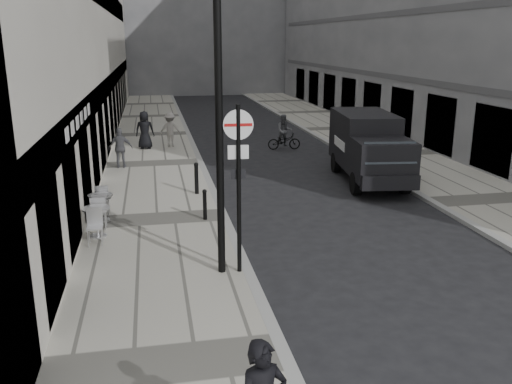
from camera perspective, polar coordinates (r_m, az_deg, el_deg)
sidewalk at (r=23.84m, az=-10.66°, el=2.87°), size 4.00×60.00×0.12m
far_sidewalk at (r=26.26m, az=14.12°, el=3.85°), size 4.00×60.00×0.12m
sign_post at (r=11.84m, az=-1.85°, el=2.59°), size 0.66×0.10×3.83m
lamppost at (r=11.64m, az=-3.91°, el=8.15°), size 0.29×0.29×6.49m
bollard_near at (r=18.74m, az=-6.28°, el=1.35°), size 0.14×0.14×1.02m
bollard_far at (r=16.02m, az=-5.40°, el=-1.42°), size 0.11×0.11×0.86m
panel_van at (r=21.06m, az=11.73°, el=4.95°), size 2.66×5.61×2.55m
cyclist at (r=26.88m, az=2.98°, el=5.91°), size 1.64×0.67×1.74m
pedestrian_a at (r=23.09m, az=-14.08°, el=4.52°), size 0.98×0.42×1.66m
pedestrian_b at (r=27.35m, az=-9.03°, el=6.52°), size 1.16×0.75×1.69m
pedestrian_c at (r=26.98m, az=-11.64°, el=6.41°), size 0.96×0.69×1.83m
cafe_table_near at (r=15.19m, az=-16.41°, el=-2.79°), size 0.74×1.67×0.95m
cafe_table_mid at (r=16.50m, az=-16.01°, el=-1.34°), size 0.72×1.62×0.92m
cafe_table_far at (r=16.52m, az=-15.99°, el=-1.53°), size 0.63×1.42×0.81m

